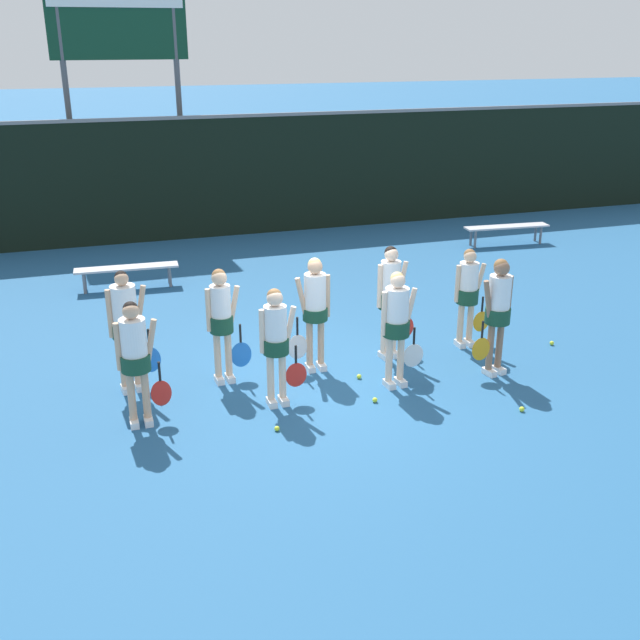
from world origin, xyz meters
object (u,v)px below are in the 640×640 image
Objects in this scene: tennis_ball_4 at (522,409)px; player_7 at (391,293)px; player_1 at (276,338)px; tennis_ball_0 at (277,429)px; tennis_ball_1 at (375,400)px; player_0 at (135,353)px; bench_courtside at (127,270)px; tennis_ball_3 at (552,343)px; bench_far at (507,228)px; player_6 at (315,304)px; player_2 at (397,320)px; player_3 at (498,306)px; tennis_ball_2 at (359,376)px; player_5 at (222,317)px; player_8 at (468,290)px; player_4 at (126,321)px; scoreboard at (120,53)px.

player_7 is at bearing 113.79° from tennis_ball_4.
player_1 is 3.48m from tennis_ball_4.
tennis_ball_1 is at bearing 13.61° from tennis_ball_0.
player_0 is 23.82× the size of tennis_ball_1.
tennis_ball_3 is (6.43, -5.19, -0.36)m from bench_courtside.
tennis_ball_1 is (1.51, 0.37, 0.00)m from tennis_ball_0.
bench_far is 9.23m from tennis_ball_1.
tennis_ball_0 is 1.55m from tennis_ball_1.
player_6 is 24.84× the size of tennis_ball_4.
player_2 is 0.98× the size of player_6.
bench_courtside is at bearing 101.81° from tennis_ball_0.
bench_far is 1.19× the size of player_3.
bench_courtside is at bearing 118.49° from tennis_ball_2.
player_0 is 0.99× the size of player_5.
tennis_ball_4 is at bearing -96.90° from player_8.
player_8 is at bearing -6.96° from player_4.
player_1 is at bearing 74.56° from tennis_ball_0.
bench_courtside is at bearing 114.89° from tennis_ball_1.
player_8 is 1.72m from tennis_ball_3.
scoreboard reaches higher than player_3.
player_7 reaches higher than tennis_ball_1.
player_0 is at bearing 156.00° from tennis_ball_0.
scoreboard reaches higher than player_8.
tennis_ball_2 is at bearing 6.63° from player_0.
bench_far is at bearing 34.05° from player_0.
player_4 is (-1.88, 1.06, 0.07)m from player_1.
player_7 is at bearing 40.59° from tennis_ball_2.
player_1 reaches higher than bench_far.
bench_far is at bearing 6.80° from bench_courtside.
player_1 is 0.95× the size of player_6.
player_0 is 24.90× the size of tennis_ball_0.
player_6 is (0.84, 0.94, 0.06)m from player_1.
tennis_ball_3 is at bearing -109.78° from bench_far.
player_5 is 2.66m from player_7.
player_6 reaches higher than tennis_ball_3.
player_3 is 4.03m from player_5.
tennis_ball_2 is (-2.11, -0.68, -0.92)m from player_8.
player_3 is at bearing -20.31° from player_6.
tennis_ball_4 is (2.26, -2.19, -1.02)m from player_6.
player_7 reaches higher than player_3.
player_3 reaches higher than tennis_ball_0.
player_2 is 24.17× the size of tennis_ball_1.
player_7 reaches higher than player_1.
tennis_ball_3 is (-2.62, -5.83, -0.37)m from bench_far.
scoreboard is at bearing 109.53° from tennis_ball_4.
bench_courtside reaches higher than tennis_ball_2.
player_2 is at bearing -74.83° from scoreboard.
tennis_ball_0 is 5.24m from tennis_ball_3.
player_2 is at bearing -169.01° from tennis_ball_3.
tennis_ball_1 is at bearing -17.61° from player_1.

